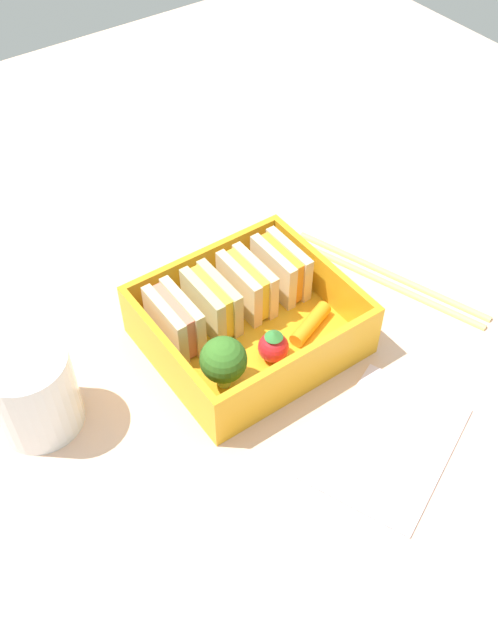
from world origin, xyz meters
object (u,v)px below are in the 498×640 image
Objects in this scene: carrot_stick_far_left at (311,324)px; sandwich_center at (247,285)px; sandwich_center_left at (212,302)px; sandwich_left at (174,321)px; strawberry_far_left at (272,347)px; sandwich_center_right at (281,268)px; drinking_glass at (32,391)px; chopstick_pair at (388,277)px; folded_napkin at (388,442)px; broccoli_floret at (223,360)px.

sandwich_center is at bearing 115.19° from carrot_stick_far_left.
carrot_stick_far_left is at bearing -41.79° from sandwich_center_left.
sandwich_center_left is (3.68, 0.00, 0.00)cm from sandwich_left.
strawberry_far_left is 4.78cm from carrot_stick_far_left.
drinking_glass reaches higher than sandwich_center_right.
chopstick_pair reaches higher than folded_napkin.
sandwich_left is 0.30× the size of chopstick_pair.
strawberry_far_left is 0.25× the size of folded_napkin.
drinking_glass reaches higher than sandwich_left.
broccoli_floret is at bearing -115.50° from sandwich_center_left.
carrot_stick_far_left is at bearing -172.08° from chopstick_pair.
folded_napkin is at bearing -98.64° from carrot_stick_far_left.
broccoli_floret is 14.69cm from drinking_glass.
carrot_stick_far_left is 23.43cm from drinking_glass.
sandwich_center is 1.20× the size of carrot_stick_far_left.
sandwich_center_left reaches higher than carrot_stick_far_left.
strawberry_far_left is (1.69, -6.37, -0.88)cm from sandwich_center_left.
sandwich_center is at bearing 0.00° from sandwich_center_left.
sandwich_center_right is 0.30× the size of chopstick_pair.
broccoli_floret is (-6.69, -6.31, 0.65)cm from sandwich_center.
strawberry_far_left is 0.65× the size of carrot_stick_far_left.
sandwich_center_left is 0.30× the size of chopstick_pair.
folded_napkin is at bearing -56.55° from broccoli_floret.
sandwich_center_left is at bearing 0.00° from sandwich_left.
chopstick_pair is at bearing -11.46° from sandwich_left.
sandwich_left reaches higher than carrot_stick_far_left.
chopstick_pair is (10.66, 1.48, -1.49)cm from carrot_stick_far_left.
sandwich_left is 7.36cm from sandwich_center.
folded_napkin is at bearing -99.11° from sandwich_center_right.
sandwich_left is at bearing 180.00° from sandwich_center.
sandwich_center_right is 1.83× the size of strawberry_far_left.
broccoli_floret reaches higher than chopstick_pair.
sandwich_center_right is at bearing 79.90° from carrot_stick_far_left.
sandwich_center_right is at bearing 48.29° from strawberry_far_left.
carrot_stick_far_left is (10.03, -5.68, -1.64)cm from sandwich_left.
broccoli_floret is 4.94cm from strawberry_far_left.
sandwich_center is at bearing 92.72° from folded_napkin.
drinking_glass is at bearing 155.10° from broccoli_floret.
broccoli_floret reaches higher than strawberry_far_left.
carrot_stick_far_left is at bearing -64.81° from sandwich_center.
sandwich_center_right reaches higher than strawberry_far_left.
folded_napkin is at bearing -132.73° from chopstick_pair.
broccoli_floret reaches higher than sandwich_center_right.
sandwich_left is 1.19× the size of broccoli_floret.
drinking_glass reaches higher than carrot_stick_far_left.
strawberry_far_left is 0.43× the size of drinking_glass.
strawberry_far_left is at bearing -131.71° from sandwich_center_right.
chopstick_pair is at bearing 8.08° from strawberry_far_left.
sandwich_center_left and sandwich_center have the same top height.
sandwich_left and sandwich_center have the same top height.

